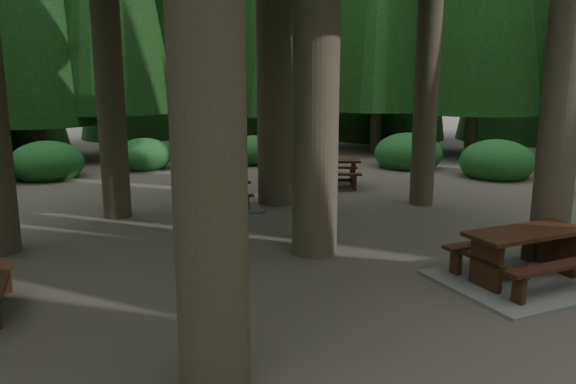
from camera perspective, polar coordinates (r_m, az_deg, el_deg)
ground at (r=10.10m, az=-0.37°, el=-7.17°), size 80.00×80.00×0.00m
picnic_table_a at (r=9.83m, az=22.87°, el=-6.78°), size 2.87×2.49×0.87m
picnic_table_c at (r=14.13m, az=-7.21°, el=-0.80°), size 2.39×2.14×0.69m
picnic_table_d at (r=16.85m, az=4.11°, el=2.41°), size 2.39×2.30×0.81m
shrub_ring at (r=10.95m, az=0.62°, el=-3.47°), size 23.86×24.64×1.49m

